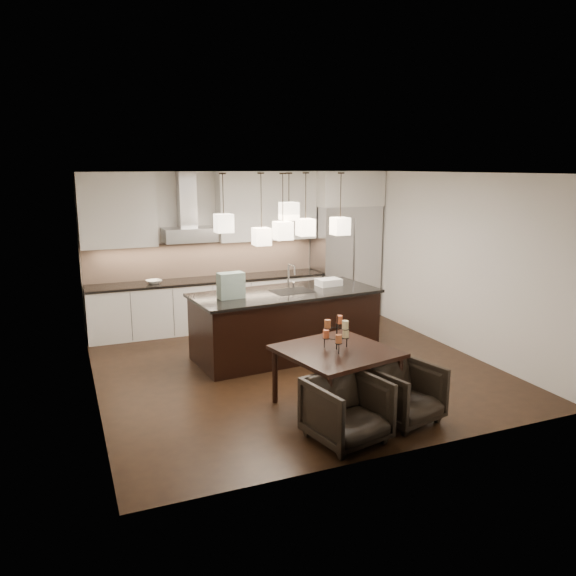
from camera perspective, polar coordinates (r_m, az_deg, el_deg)
name	(u,v)px	position (r m, az deg, el deg)	size (l,w,h in m)	color
floor	(293,368)	(8.33, 0.53, -8.09)	(5.50, 5.50, 0.02)	black
ceiling	(294,172)	(7.81, 0.57, 11.69)	(5.50, 5.50, 0.02)	white
wall_back	(236,248)	(10.52, -5.31, 4.08)	(5.50, 0.02, 2.80)	silver
wall_front	(403,323)	(5.58, 11.64, -3.48)	(5.50, 0.02, 2.80)	silver
wall_left	(88,289)	(7.35, -19.69, -0.14)	(0.02, 5.50, 2.80)	silver
wall_right	(452,261)	(9.36, 16.33, 2.62)	(0.02, 5.50, 2.80)	silver
refrigerator	(345,261)	(11.02, 5.82, 2.73)	(1.20, 0.72, 2.15)	#B7B7BA
fridge_panel	(347,188)	(10.87, 5.98, 10.03)	(1.26, 0.72, 0.65)	silver
lower_cabinets	(209,305)	(10.22, -8.01, -1.71)	(4.21, 0.62, 0.88)	silver
countertop	(208,280)	(10.12, -8.09, 0.82)	(4.21, 0.66, 0.04)	black
backsplash	(204,259)	(10.35, -8.56, 2.94)	(4.21, 0.02, 0.63)	tan
upper_cab_left	(117,210)	(9.84, -16.96, 7.58)	(1.25, 0.35, 1.25)	silver
upper_cab_right	(267,206)	(10.43, -2.16, 8.34)	(1.86, 0.35, 1.25)	silver
hood_canopy	(189,235)	(9.97, -9.98, 5.36)	(0.90, 0.52, 0.24)	#B7B7BA
hood_chimney	(187,200)	(10.03, -10.25, 8.83)	(0.30, 0.28, 0.96)	#B7B7BA
fruit_bowl	(154,282)	(9.88, -13.47, 0.62)	(0.26, 0.26, 0.06)	silver
island_body	(285,325)	(8.69, -0.27, -3.79)	(2.76, 1.10, 0.97)	black
island_top	(285,293)	(8.56, -0.27, -0.52)	(2.85, 1.19, 0.04)	black
faucet	(288,276)	(8.66, 0.04, 1.20)	(0.11, 0.27, 0.42)	silver
tote_bag	(231,285)	(8.14, -5.82, 0.26)	(0.38, 0.20, 0.38)	#1A4631
food_container	(329,282)	(9.00, 4.15, 0.59)	(0.38, 0.27, 0.11)	silver
dining_table	(336,378)	(6.92, 4.90, -9.13)	(1.23, 1.23, 0.74)	black
candelabra	(337,332)	(6.73, 4.99, -4.48)	(0.35, 0.35, 0.43)	black
candle_a	(346,333)	(6.82, 5.88, -4.61)	(0.07, 0.07, 0.10)	beige
candle_b	(326,334)	(6.79, 3.90, -4.68)	(0.07, 0.07, 0.10)	#C65730
candle_c	(339,339)	(6.61, 5.17, -5.16)	(0.07, 0.07, 0.10)	#9A502B
candle_d	(339,320)	(6.83, 5.24, -3.21)	(0.07, 0.07, 0.10)	#C65730
candle_e	(328,324)	(6.63, 4.04, -3.66)	(0.07, 0.07, 0.10)	#9A502B
candle_f	(345,325)	(6.61, 5.84, -3.74)	(0.07, 0.07, 0.10)	beige
armchair_left	(347,410)	(6.14, 6.00, -12.23)	(0.75, 0.77, 0.70)	black
armchair_right	(405,393)	(6.69, 11.76, -10.42)	(0.72, 0.74, 0.67)	black
pendant_a	(224,223)	(8.07, -6.55, 6.55)	(0.24, 0.24, 0.26)	beige
pendant_b	(262,237)	(8.42, -2.71, 5.24)	(0.24, 0.24, 0.26)	beige
pendant_c	(289,211)	(8.34, 0.09, 7.81)	(0.24, 0.24, 0.26)	beige
pendant_d	(305,227)	(8.73, 1.79, 6.19)	(0.24, 0.24, 0.26)	beige
pendant_e	(340,226)	(8.55, 5.31, 6.28)	(0.24, 0.24, 0.26)	beige
pendant_f	(283,231)	(8.11, -0.53, 5.85)	(0.24, 0.24, 0.26)	beige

